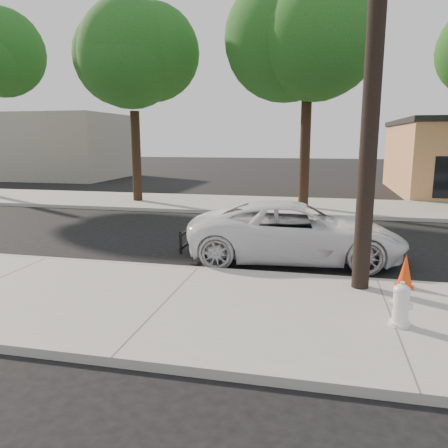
{
  "coord_description": "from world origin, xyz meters",
  "views": [
    {
      "loc": [
        2.74,
        -11.59,
        3.13
      ],
      "look_at": [
        0.38,
        -1.02,
        1.0
      ],
      "focal_mm": 35.0,
      "sensor_mm": 36.0,
      "label": 1
    }
  ],
  "objects_px": {
    "utility_pole": "(375,52)",
    "police_cruiser": "(296,231)",
    "fire_hydrant": "(401,306)",
    "traffic_cone": "(405,271)"
  },
  "relations": [
    {
      "from": "utility_pole",
      "to": "fire_hydrant",
      "type": "height_order",
      "value": "utility_pole"
    },
    {
      "from": "utility_pole",
      "to": "fire_hydrant",
      "type": "distance_m",
      "value": 4.6
    },
    {
      "from": "utility_pole",
      "to": "police_cruiser",
      "type": "distance_m",
      "value": 4.78
    },
    {
      "from": "fire_hydrant",
      "to": "traffic_cone",
      "type": "height_order",
      "value": "fire_hydrant"
    },
    {
      "from": "police_cruiser",
      "to": "fire_hydrant",
      "type": "bearing_deg",
      "value": -160.34
    },
    {
      "from": "traffic_cone",
      "to": "police_cruiser",
      "type": "bearing_deg",
      "value": 138.09
    },
    {
      "from": "fire_hydrant",
      "to": "traffic_cone",
      "type": "xyz_separation_m",
      "value": [
        0.41,
        1.99,
        -0.0
      ]
    },
    {
      "from": "police_cruiser",
      "to": "traffic_cone",
      "type": "height_order",
      "value": "police_cruiser"
    },
    {
      "from": "utility_pole",
      "to": "police_cruiser",
      "type": "bearing_deg",
      "value": 122.27
    },
    {
      "from": "police_cruiser",
      "to": "fire_hydrant",
      "type": "relative_size",
      "value": 7.94
    }
  ]
}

